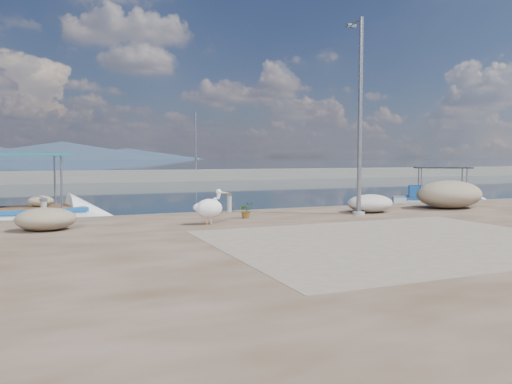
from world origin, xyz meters
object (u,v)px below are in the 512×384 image
at_px(boat_left, 17,218).
at_px(pelican, 210,208).
at_px(lamp_post, 360,123).
at_px(bollard_near, 229,202).
at_px(boat_right, 440,203).

xyz_separation_m(boat_left, pelican, (5.70, -6.25, 0.77)).
xyz_separation_m(pelican, lamp_post, (5.79, 0.53, 2.78)).
height_order(boat_left, bollard_near, boat_left).
bearing_deg(boat_right, bollard_near, -133.34).
distance_m(boat_left, bollard_near, 8.13).
relative_size(lamp_post, bollard_near, 9.98).
distance_m(lamp_post, bollard_near, 5.58).
relative_size(boat_left, lamp_post, 0.97).
bearing_deg(lamp_post, pelican, -174.78).
xyz_separation_m(boat_left, boat_right, (20.06, -0.64, -0.06)).
bearing_deg(bollard_near, boat_left, 155.82).
height_order(lamp_post, bollard_near, lamp_post).
height_order(boat_left, pelican, boat_left).
bearing_deg(pelican, boat_left, 144.40).
relative_size(boat_left, pelican, 5.90).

